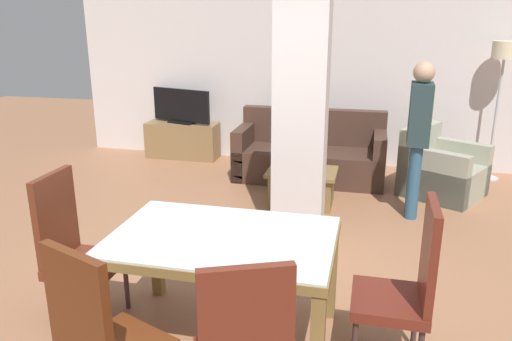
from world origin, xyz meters
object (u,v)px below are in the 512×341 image
Objects in this scene: tv_screen at (181,107)px; standing_person at (418,130)px; coffee_table at (302,187)px; floor_lamp at (503,64)px; dining_table at (223,258)px; armchair at (440,172)px; dining_chair_head_left at (73,246)px; tv_stand at (183,140)px; dining_chair_head_right at (406,283)px; sofa at (310,156)px; dining_chair_near_left at (102,338)px; bottle at (314,161)px.

tv_screen is 3.73m from standing_person.
coffee_table is 0.44× the size of floor_lamp.
standing_person reaches higher than dining_table.
floor_lamp reaches higher than armchair.
floor_lamp is (3.59, 4.21, 0.96)m from dining_chair_head_left.
tv_stand is (-0.85, 4.27, -0.31)m from dining_chair_head_left.
dining_chair_head_left is at bearing 117.75° from tv_screen.
dining_chair_head_left is 0.61× the size of floor_lamp.
dining_chair_head_left is at bearing -78.76° from tv_stand.
coffee_table is at bearing 90.00° from standing_person.
dining_chair_head_right is at bearing 19.81° from armchair.
sofa is 1.04m from coffee_table.
dining_table is 1.16m from dining_chair_head_right.
dining_chair_near_left is 1.39× the size of coffee_table.
sofa is 0.97m from bottle.
sofa is 2.14m from tv_stand.
floor_lamp is 2.02m from standing_person.
dining_table is 1.47× the size of tv_screen.
coffee_table is (-1.61, -0.73, -0.08)m from armchair.
dining_chair_near_left is 3.63m from coffee_table.
coffee_table is 0.33m from bottle.
tv_screen is at bearing -168.76° from dining_chair_head_left.
tv_stand is at bearing 179.25° from floor_lamp.
dining_chair_near_left is at bearing 156.00° from standing_person.
dining_chair_head_left is 4.36m from tv_screen.
sofa is at bearing -167.72° from floor_lamp.
sofa is 1.08× the size of floor_lamp.
dining_table is 2.70m from coffee_table.
tv_stand is (-2.22, 1.51, -0.24)m from bottle.
dining_chair_head_right reaches higher than tv_stand.
sofa reaches higher than coffee_table.
tv_screen is at bearing -15.54° from sofa.
dining_chair_head_right is 2.87m from coffee_table.
dining_chair_head_right reaches higher than sofa.
dining_chair_near_left is 0.65× the size of standing_person.
dining_chair_near_left is 1.00× the size of dining_chair_head_left.
tv_screen is at bearing 142.63° from coffee_table.
tv_screen is at bearing 145.81° from bottle.
bottle is at bearing 38.30° from coffee_table.
dining_chair_near_left is 5.43m from tv_stand.
dining_chair_near_left is 0.56× the size of sofa.
dining_table is 6.28× the size of bottle.
floor_lamp is at bearing 82.65° from dining_chair_near_left.
coffee_table is at bearing 20.87° from dining_chair_head_right.
tv_stand is 4.62m from floor_lamp.
tv_screen reaches higher than bottle.
coffee_table is 0.80× the size of tv_screen.
armchair is 1.11m from standing_person.
standing_person is (2.49, 2.61, 0.40)m from dining_chair_head_left.
dining_chair_near_left is 4.76× the size of bottle.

